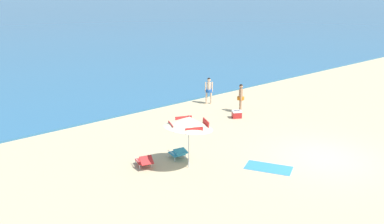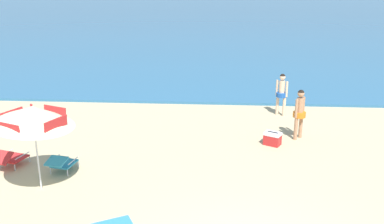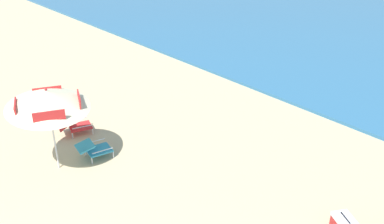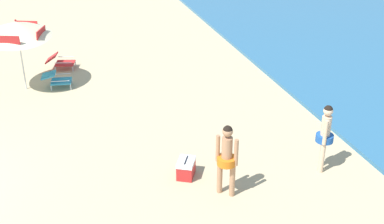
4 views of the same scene
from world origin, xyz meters
name	(u,v)px [view 3 (image 3 of 4)]	position (x,y,z in m)	size (l,w,h in m)	color
beach_umbrella_striped_main	(48,99)	(-4.95, 2.86, 1.88)	(2.01, 1.98, 2.22)	silver
lounge_chair_under_umbrella	(94,149)	(-4.76, 3.77, 0.28)	(0.67, 0.93, 0.49)	teal
lounge_chair_beside_umbrella	(75,125)	(-6.26, 4.00, 0.27)	(0.76, 1.00, 0.53)	red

